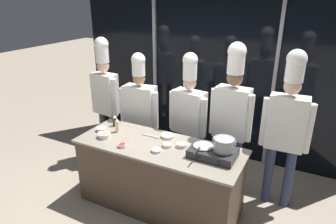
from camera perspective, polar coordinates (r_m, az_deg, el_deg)
The scene contains 21 objects.
ground_plane at distance 4.20m, azimuth -1.65°, elevation -17.24°, with size 24.00×24.00×0.00m, color gray.
window_wall_back at distance 5.05m, azimuth 8.01°, elevation 6.71°, with size 4.83×0.09×2.70m.
demo_counter at distance 3.93m, azimuth -1.72°, elevation -12.11°, with size 2.10×0.80×0.90m.
portable_stove at distance 3.47m, azimuth 8.54°, elevation -7.64°, with size 0.52×0.37×0.11m.
frying_pan at distance 3.46m, azimuth 6.70°, elevation -6.17°, with size 0.24×0.41×0.04m.
stock_pot at distance 3.37m, azimuth 10.61°, elevation -6.06°, with size 0.26×0.23×0.15m.
squeeze_bottle_soy at distance 4.25m, azimuth -10.09°, elevation -1.66°, with size 0.06×0.06×0.16m.
squeeze_bottle_oil at distance 4.05m, azimuth -9.65°, elevation -2.52°, with size 0.05×0.05×0.20m.
prep_bowl_mushrooms at distance 3.96m, azimuth -12.09°, elevation -4.30°, with size 0.17×0.17×0.06m.
prep_bowl_shrimp at distance 3.65m, azimuth -0.12°, elevation -6.29°, with size 0.12×0.12×0.04m.
prep_bowl_chicken at distance 4.15m, azimuth -12.58°, elevation -3.20°, with size 0.14×0.14×0.05m.
prep_bowl_bell_pepper at distance 3.69m, azimuth -8.72°, elevation -6.26°, with size 0.11×0.11×0.04m.
prep_bowl_ginger at distance 3.65m, azimuth 2.59°, elevation -6.28°, with size 0.13×0.13×0.04m.
prep_bowl_bean_sprouts at distance 3.54m, azimuth -2.21°, elevation -7.27°, with size 0.12×0.12×0.04m.
prep_bowl_rice at distance 3.88m, azimuth -0.13°, elevation -4.55°, with size 0.17×0.17×0.04m.
serving_spoon_slotted at distance 3.89m, azimuth -2.71°, elevation -4.71°, with size 0.26×0.05×0.02m.
chef_head at distance 4.89m, azimuth -11.93°, elevation 3.95°, with size 0.54×0.26×2.03m.
chef_sous at distance 4.52m, azimuth -5.38°, elevation 0.90°, with size 0.63×0.29×1.86m.
chef_line at distance 4.25m, azimuth 3.96°, elevation -0.02°, with size 0.60×0.31×1.91m.
chef_pastry at distance 3.98m, azimuth 12.09°, elevation 0.32°, with size 0.58×0.26×2.10m.
chef_apprentice at distance 3.89m, azimuth 21.70°, elevation -1.68°, with size 0.59×0.25×2.06m.
Camera 1 is at (1.61, -2.84, 2.64)m, focal length 32.00 mm.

